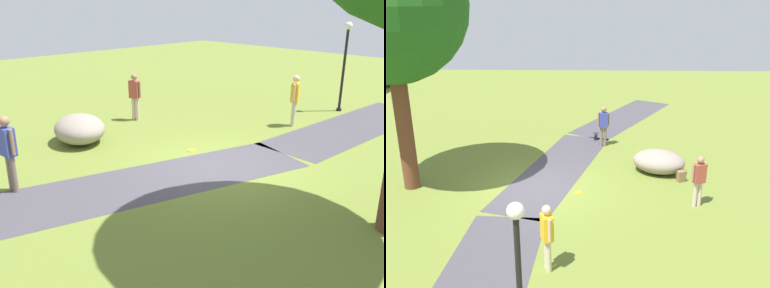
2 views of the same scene
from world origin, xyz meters
The scene contains 12 objects.
ground_plane centered at (0.00, 0.00, 0.00)m, with size 48.00×48.00×0.00m, color olive.
footpath_segment_mid centered at (1.84, -0.46, 0.00)m, with size 8.29×4.25×0.01m.
footpath_segment_far centered at (9.16, -3.54, 0.00)m, with size 8.01×5.86×0.01m.
large_shade_tree centered at (0.02, 4.43, 5.99)m, with size 4.82×4.82×8.44m.
lamp_post centered at (-7.58, -0.58, 2.08)m, with size 0.28×0.28×3.35m.
lawn_boulder centered at (1.60, -4.28, 0.42)m, with size 2.09×2.34×0.84m.
woman_with_handbag centered at (4.47, -2.28, 1.04)m, with size 0.28×0.52×1.78m.
man_near_boulder centered at (-4.57, -0.72, 1.01)m, with size 0.49×0.36×1.74m.
passerby_on_path centered at (-1.11, -5.08, 0.97)m, with size 0.34×0.50×1.67m.
handbag_on_grass centered at (5.35, -1.97, 0.14)m, with size 0.33×0.30×0.31m.
backpack_by_boulder centered at (0.76, -4.96, 0.19)m, with size 0.33×0.33×0.40m.
frisbee_on_grass centered at (-0.29, -1.34, 0.01)m, with size 0.25×0.25×0.02m.
Camera 2 is at (-13.44, -1.71, 6.36)m, focal length 40.40 mm.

